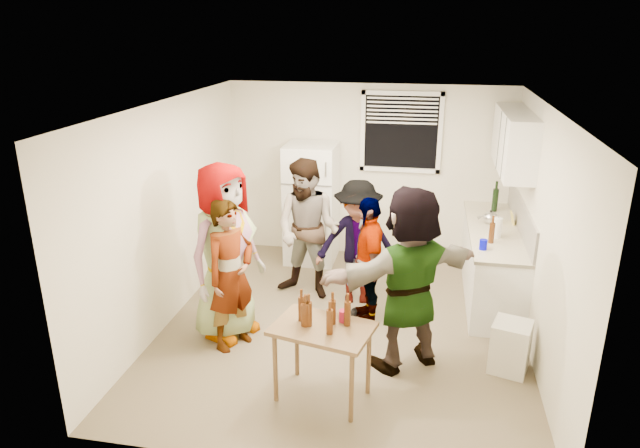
% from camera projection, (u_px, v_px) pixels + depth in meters
% --- Properties ---
extents(room, '(4.00, 4.50, 2.50)m').
position_uv_depth(room, '(343.00, 326.00, 6.52)').
color(room, silver).
rests_on(room, ground).
extents(window, '(1.12, 0.10, 1.06)m').
position_uv_depth(window, '(401.00, 132.00, 7.86)').
color(window, white).
rests_on(window, room).
extents(refrigerator, '(0.70, 0.70, 1.70)m').
position_uv_depth(refrigerator, '(312.00, 203.00, 8.10)').
color(refrigerator, white).
rests_on(refrigerator, ground).
extents(counter_lower, '(0.60, 2.20, 0.86)m').
position_uv_depth(counter_lower, '(491.00, 264.00, 7.14)').
color(counter_lower, white).
rests_on(counter_lower, ground).
extents(countertop, '(0.64, 2.22, 0.04)m').
position_uv_depth(countertop, '(495.00, 230.00, 6.99)').
color(countertop, beige).
rests_on(countertop, counter_lower).
extents(backsplash, '(0.03, 2.20, 0.36)m').
position_uv_depth(backsplash, '(521.00, 216.00, 6.87)').
color(backsplash, beige).
rests_on(backsplash, countertop).
extents(upper_cabinets, '(0.34, 1.60, 0.70)m').
position_uv_depth(upper_cabinets, '(514.00, 141.00, 6.79)').
color(upper_cabinets, white).
rests_on(upper_cabinets, room).
extents(kettle, '(0.27, 0.24, 0.19)m').
position_uv_depth(kettle, '(490.00, 224.00, 7.14)').
color(kettle, silver).
rests_on(kettle, countertop).
extents(paper_towel, '(0.11, 0.11, 0.23)m').
position_uv_depth(paper_towel, '(496.00, 237.00, 6.70)').
color(paper_towel, white).
rests_on(paper_towel, countertop).
extents(wine_bottle, '(0.08, 0.08, 0.30)m').
position_uv_depth(wine_bottle, '(494.00, 211.00, 7.62)').
color(wine_bottle, black).
rests_on(wine_bottle, countertop).
extents(beer_bottle_counter, '(0.06, 0.06, 0.24)m').
position_uv_depth(beer_bottle_counter, '(491.00, 243.00, 6.52)').
color(beer_bottle_counter, '#47230C').
rests_on(beer_bottle_counter, countertop).
extents(blue_cup, '(0.09, 0.09, 0.11)m').
position_uv_depth(blue_cup, '(483.00, 249.00, 6.33)').
color(blue_cup, '#0304DA').
rests_on(blue_cup, countertop).
extents(picture_frame, '(0.02, 0.17, 0.14)m').
position_uv_depth(picture_frame, '(512.00, 218.00, 7.12)').
color(picture_frame, '#E3CB53').
rests_on(picture_frame, countertop).
extents(trash_bin, '(0.44, 0.44, 0.52)m').
position_uv_depth(trash_bin, '(510.00, 348.00, 5.63)').
color(trash_bin, silver).
rests_on(trash_bin, ground).
extents(serving_table, '(0.98, 0.76, 0.73)m').
position_uv_depth(serving_table, '(322.00, 396.00, 5.30)').
color(serving_table, brown).
rests_on(serving_table, ground).
extents(beer_bottle_table, '(0.06, 0.06, 0.21)m').
position_uv_depth(beer_bottle_table, '(304.00, 326.00, 5.07)').
color(beer_bottle_table, '#47230C').
rests_on(beer_bottle_table, serving_table).
extents(red_cup, '(0.08, 0.08, 0.11)m').
position_uv_depth(red_cup, '(343.00, 321.00, 5.15)').
color(red_cup, '#A41633').
rests_on(red_cup, serving_table).
extents(guest_grey, '(2.17, 1.69, 0.62)m').
position_uv_depth(guest_grey, '(230.00, 332.00, 6.40)').
color(guest_grey, gray).
rests_on(guest_grey, ground).
extents(guest_stripe, '(1.71, 1.33, 0.39)m').
position_uv_depth(guest_stripe, '(235.00, 344.00, 6.17)').
color(guest_stripe, '#141933').
rests_on(guest_stripe, ground).
extents(guest_back_left, '(1.26, 1.92, 0.67)m').
position_uv_depth(guest_back_left, '(308.00, 294.00, 7.29)').
color(guest_back_left, brown).
rests_on(guest_back_left, ground).
extents(guest_back_right, '(1.21, 1.68, 0.58)m').
position_uv_depth(guest_back_right, '(356.00, 300.00, 7.13)').
color(guest_back_right, '#44454A').
rests_on(guest_back_right, ground).
extents(guest_black, '(1.66, 1.22, 0.36)m').
position_uv_depth(guest_black, '(367.00, 319.00, 6.68)').
color(guest_black, black).
rests_on(guest_black, ground).
extents(guest_orange, '(2.50, 2.54, 0.55)m').
position_uv_depth(guest_orange, '(405.00, 362.00, 5.83)').
color(guest_orange, '#C6823F').
rests_on(guest_orange, ground).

